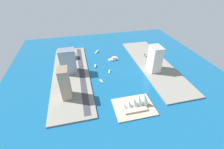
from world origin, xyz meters
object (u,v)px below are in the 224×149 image
Objects in this scene: yacht_sleek_gray at (109,72)px; traffic_light_waterfront at (85,74)px; tugboat_red at (95,66)px; sedan_silver at (82,65)px; apartment_midrise_tan at (65,84)px; hatchback_blue at (81,75)px; opera_landmark at (136,102)px; terminal_long_green at (68,57)px; sailboat_small_white at (101,81)px; hotel_broad_white at (155,59)px; tower_tall_glass at (68,61)px; water_taxi_orange at (97,52)px; ferry_white_commuter at (114,59)px.

traffic_light_waterfront reaches higher than yacht_sleek_gray.
tugboat_red is 2.26× the size of sedan_silver.
apartment_midrise_tan is 67.23m from hatchback_blue.
terminal_long_green is at bearing -60.94° from opera_landmark.
hotel_broad_white is (-111.03, -10.65, 27.62)m from sailboat_small_white.
terminal_long_green reaches higher than tugboat_red.
hotel_broad_white is at bearing 169.05° from tower_tall_glass.
hotel_broad_white is 177.86m from apartment_midrise_tan.
opera_landmark is at bearing 117.01° from sailboat_small_white.
sedan_silver is (42.14, 61.06, 2.25)m from water_taxi_orange.
opera_landmark reaches higher than traffic_light_waterfront.
opera_landmark is (2.93, 152.02, 7.88)m from ferry_white_commuter.
tower_tall_glass reaches higher than sailboat_small_white.
opera_landmark is (-28.73, 200.16, 9.27)m from water_taxi_orange.
apartment_midrise_tan is (4.30, 74.09, 1.98)m from tower_tall_glass.
traffic_light_waterfront is (138.83, -12.12, -21.65)m from hotel_broad_white.
sedan_silver is at bearing 9.93° from ferry_white_commuter.
water_taxi_orange is 172.16m from apartment_midrise_tan.
yacht_sleek_gray is at bearing -175.18° from traffic_light_waterfront.
water_taxi_orange is at bearing -116.28° from hatchback_blue.
sedan_silver is (28.00, -6.75, 2.09)m from tugboat_red.
traffic_light_waterfront is (27.81, -22.77, 5.97)m from sailboat_small_white.
apartment_midrise_tan is at bearing 86.68° from tower_tall_glass.
terminal_long_green reaches higher than traffic_light_waterfront.
sedan_silver is (73.80, 12.92, 0.86)m from ferry_white_commuter.
water_taxi_orange is 0.36× the size of terminal_long_green.
tower_tall_glass is 155.77m from opera_landmark.
hotel_broad_white reaches higher than tugboat_red.
traffic_light_waterfront reaches higher than sedan_silver.
sailboat_small_white is at bearing 143.10° from tower_tall_glass.
tower_tall_glass is at bearing 49.30° from water_taxi_orange.
hatchback_blue reaches higher than tugboat_red.
sailboat_small_white is 0.21× the size of tower_tall_glass.
sailboat_small_white is (10.73, 122.76, -0.33)m from water_taxi_orange.
hatchback_blue is 0.11× the size of opera_landmark.
tower_tall_glass is 9.52× the size of hatchback_blue.
tugboat_red is 55.06m from sailboat_small_white.
tower_tall_glass reaches higher than terminal_long_green.
ferry_white_commuter reaches higher than tugboat_red.
sailboat_small_white is at bearing -153.55° from apartment_midrise_tan.
terminal_long_green is at bearing -88.21° from tower_tall_glass.
traffic_light_waterfront is at bearing 160.05° from hatchback_blue.
apartment_midrise_tan reaches higher than sedan_silver.
yacht_sleek_gray is 94.76m from hotel_broad_white.
sailboat_small_white is (42.39, 74.62, -1.71)m from ferry_white_commuter.
sailboat_small_white is 45.34m from hatchback_blue.
sailboat_small_white is 1.98× the size of hatchback_blue.
terminal_long_green reaches higher than hatchback_blue.
hotel_broad_white reaches higher than sedan_silver.
hotel_broad_white is at bearing 137.01° from ferry_white_commuter.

